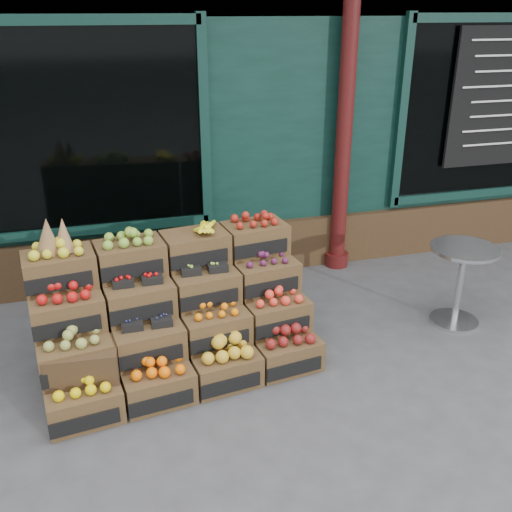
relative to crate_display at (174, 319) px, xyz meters
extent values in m
plane|color=#424244|center=(0.98, -0.51, -0.43)|extent=(60.00, 60.00, 0.00)
cube|color=black|center=(0.98, 4.69, 1.97)|extent=(12.00, 6.00, 4.80)
cube|color=black|center=(0.98, 1.74, 1.07)|extent=(12.00, 0.12, 3.00)
cube|color=#3D2A18|center=(0.98, 1.67, -0.13)|extent=(12.00, 0.18, 0.60)
cube|color=black|center=(-0.62, 1.67, 1.32)|extent=(2.40, 0.06, 2.00)
cube|color=black|center=(4.18, 1.67, 1.32)|extent=(2.40, 0.06, 2.00)
cylinder|color=#451010|center=(2.18, 1.54, 1.17)|extent=(0.18, 0.18, 3.20)
cube|color=black|center=(4.18, 1.59, 1.47)|extent=(1.30, 0.04, 1.60)
cube|color=#513920|center=(-0.78, -0.56, -0.30)|extent=(0.59, 0.45, 0.27)
cube|color=black|center=(-0.75, -0.76, -0.33)|extent=(0.50, 0.08, 0.12)
cube|color=yellow|center=(-0.78, -0.56, -0.12)|extent=(0.47, 0.34, 0.09)
cube|color=#513920|center=(-0.22, -0.49, -0.30)|extent=(0.59, 0.45, 0.27)
cube|color=black|center=(-0.19, -0.69, -0.33)|extent=(0.50, 0.08, 0.12)
cube|color=#FC6504|center=(-0.22, -0.49, -0.11)|extent=(0.47, 0.34, 0.10)
cube|color=#513920|center=(0.35, -0.41, -0.30)|extent=(0.59, 0.45, 0.27)
cube|color=black|center=(0.37, -0.61, -0.33)|extent=(0.50, 0.08, 0.12)
cube|color=gold|center=(0.35, -0.41, -0.10)|extent=(0.47, 0.34, 0.13)
cube|color=#513920|center=(0.91, -0.34, -0.30)|extent=(0.59, 0.45, 0.27)
cube|color=black|center=(0.94, -0.54, -0.33)|extent=(0.50, 0.08, 0.12)
cube|color=maroon|center=(0.91, -0.34, -0.11)|extent=(0.47, 0.34, 0.10)
cube|color=#513920|center=(-0.81, -0.33, -0.02)|extent=(0.59, 0.45, 0.27)
cube|color=black|center=(-0.78, -0.53, -0.05)|extent=(0.50, 0.08, 0.12)
cube|color=olive|center=(-0.81, -0.33, 0.16)|extent=(0.47, 0.34, 0.09)
cube|color=#513920|center=(-0.25, -0.26, -0.02)|extent=(0.59, 0.45, 0.27)
cube|color=black|center=(-0.22, -0.46, -0.05)|extent=(0.50, 0.08, 0.12)
cube|color=#202249|center=(-0.25, -0.26, 0.13)|extent=(0.47, 0.34, 0.03)
cube|color=#513920|center=(0.32, -0.18, -0.02)|extent=(0.59, 0.45, 0.27)
cube|color=black|center=(0.34, -0.38, -0.05)|extent=(0.50, 0.08, 0.12)
cube|color=orange|center=(0.32, -0.18, 0.15)|extent=(0.47, 0.34, 0.07)
cube|color=#513920|center=(0.88, -0.11, -0.02)|extent=(0.59, 0.45, 0.27)
cube|color=black|center=(0.91, -0.31, -0.05)|extent=(0.50, 0.08, 0.12)
cube|color=red|center=(0.88, -0.11, 0.16)|extent=(0.47, 0.34, 0.09)
cube|color=#513920|center=(-0.84, -0.10, 0.25)|extent=(0.59, 0.45, 0.27)
cube|color=black|center=(-0.81, -0.30, 0.22)|extent=(0.50, 0.08, 0.12)
cube|color=#B61210|center=(-0.84, -0.10, 0.43)|extent=(0.47, 0.34, 0.09)
cube|color=#513920|center=(-0.28, -0.03, 0.25)|extent=(0.59, 0.45, 0.27)
cube|color=black|center=(-0.25, -0.23, 0.22)|extent=(0.50, 0.08, 0.12)
cube|color=#BF0A0A|center=(-0.28, -0.03, 0.40)|extent=(0.47, 0.34, 0.04)
cube|color=#513920|center=(0.29, 0.05, 0.25)|extent=(0.59, 0.45, 0.27)
cube|color=black|center=(0.31, -0.15, 0.22)|extent=(0.50, 0.08, 0.12)
cube|color=#8CAE3D|center=(0.29, 0.05, 0.40)|extent=(0.47, 0.34, 0.03)
cube|color=#513920|center=(0.85, 0.12, 0.25)|extent=(0.59, 0.45, 0.27)
cube|color=black|center=(0.88, -0.08, 0.22)|extent=(0.50, 0.08, 0.12)
cube|color=#4E173A|center=(0.85, 0.12, 0.42)|extent=(0.47, 0.34, 0.07)
cube|color=#513920|center=(-0.87, 0.13, 0.52)|extent=(0.59, 0.45, 0.27)
cube|color=black|center=(-0.84, -0.07, 0.50)|extent=(0.50, 0.08, 0.12)
cube|color=gold|center=(-0.87, 0.13, 0.71)|extent=(0.47, 0.34, 0.09)
cube|color=#513920|center=(-0.31, 0.20, 0.52)|extent=(0.59, 0.45, 0.27)
cube|color=black|center=(-0.28, 0.00, 0.50)|extent=(0.50, 0.08, 0.12)
cube|color=#7CAA33|center=(-0.31, 0.20, 0.71)|extent=(0.47, 0.34, 0.09)
cube|color=#513920|center=(0.26, 0.28, 0.52)|extent=(0.59, 0.45, 0.27)
cube|color=black|center=(0.28, 0.08, 0.50)|extent=(0.50, 0.08, 0.12)
cube|color=yellow|center=(0.26, 0.28, 0.70)|extent=(0.47, 0.34, 0.08)
cube|color=#513920|center=(0.82, 0.35, 0.52)|extent=(0.59, 0.45, 0.27)
cube|color=black|center=(0.85, 0.15, 0.50)|extent=(0.50, 0.08, 0.12)
cube|color=#A02014|center=(0.82, 0.35, 0.70)|extent=(0.47, 0.34, 0.08)
cube|color=#3D2A18|center=(0.04, -0.22, -0.30)|extent=(2.28, 0.67, 0.27)
cube|color=#3D2A18|center=(0.01, 0.01, -0.16)|extent=(2.28, 0.67, 0.55)
cube|color=#3D2A18|center=(-0.02, 0.24, -0.02)|extent=(2.28, 0.67, 0.82)
cone|color=olive|center=(-0.92, 0.13, 0.82)|extent=(0.19, 0.19, 0.32)
cone|color=olive|center=(-0.81, 0.17, 0.80)|extent=(0.17, 0.17, 0.27)
cube|color=#513920|center=(-0.76, -0.40, -0.30)|extent=(0.56, 0.41, 0.26)
cube|color=#3D2A18|center=(-0.76, -0.40, -0.04)|extent=(0.56, 0.41, 0.26)
cylinder|color=#B8BBBF|center=(2.77, -0.06, -0.42)|extent=(0.47, 0.47, 0.03)
cylinder|color=#B8BBBF|center=(2.77, -0.06, -0.04)|extent=(0.06, 0.06, 0.77)
cylinder|color=#B8BBBF|center=(2.77, -0.06, 0.36)|extent=(0.64, 0.64, 0.03)
imported|color=#18571A|center=(-0.63, 2.40, 0.53)|extent=(0.82, 0.68, 1.92)
camera|label=1|loc=(-0.49, -4.28, 2.45)|focal=40.00mm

